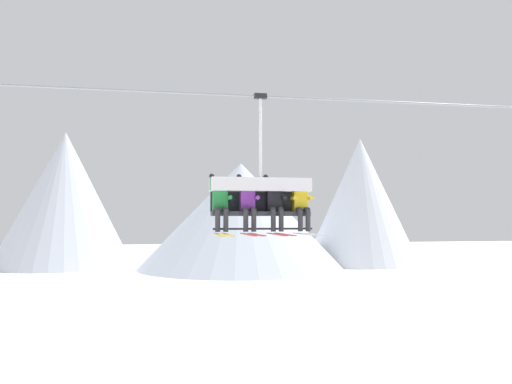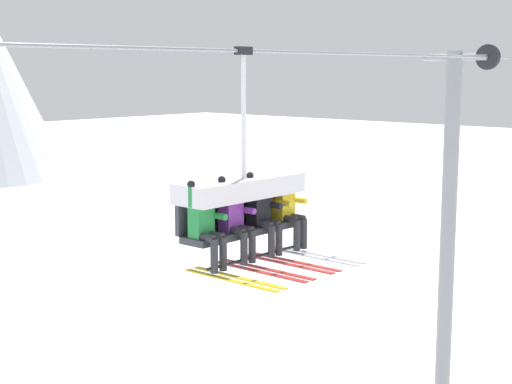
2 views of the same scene
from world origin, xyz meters
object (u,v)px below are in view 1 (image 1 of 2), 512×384
object	(u,v)px
chairlift_chair	(260,191)
skier_green	(221,203)
skier_yellow	(301,204)
skier_black	(275,203)
skier_purple	(248,203)

from	to	relation	value
chairlift_chair	skier_green	world-z (taller)	chairlift_chair
skier_green	skier_yellow	distance (m)	1.83
skier_green	skier_black	bearing A→B (deg)	0.00
chairlift_chair	skier_purple	xyz separation A→B (m)	(-0.31, -0.21, -0.29)
skier_green	skier_black	size ratio (longest dim) A/B	1.00
chairlift_chair	skier_purple	bearing A→B (deg)	-145.15
chairlift_chair	skier_black	distance (m)	0.47
skier_green	skier_yellow	size ratio (longest dim) A/B	1.00
skier_green	skier_purple	bearing A→B (deg)	0.00
skier_purple	skier_green	bearing A→B (deg)	180.00
skier_green	skier_purple	distance (m)	0.61
chairlift_chair	skier_yellow	xyz separation A→B (m)	(0.91, -0.22, -0.31)
skier_purple	skier_black	distance (m)	0.61
skier_yellow	skier_purple	bearing A→B (deg)	179.68
chairlift_chair	skier_yellow	world-z (taller)	chairlift_chair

